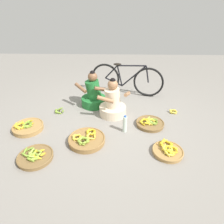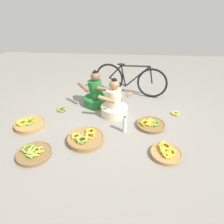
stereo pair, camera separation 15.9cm
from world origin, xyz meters
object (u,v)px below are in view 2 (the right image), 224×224
at_px(bicycle_leaning, 130,80).
at_px(banana_basket_back_center, 34,153).
at_px(vendor_woman_front, 114,104).
at_px(banana_basket_mid_right, 86,138).
at_px(banana_basket_front_right, 30,124).
at_px(banana_basket_front_left, 151,124).
at_px(vendor_woman_behind, 96,94).
at_px(loose_bananas_mid_left, 62,109).
at_px(water_bottle, 125,125).
at_px(loose_bananas_near_bicycle, 176,113).
at_px(banana_basket_front_center, 166,153).

xyz_separation_m(bicycle_leaning, banana_basket_back_center, (-1.37, -2.23, -0.32)).
xyz_separation_m(vendor_woman_front, banana_basket_mid_right, (-0.40, -0.86, -0.19)).
xyz_separation_m(banana_basket_front_right, banana_basket_front_left, (2.15, 0.20, -0.01)).
bearing_deg(vendor_woman_behind, banana_basket_mid_right, -89.14).
xyz_separation_m(vendor_woman_front, loose_bananas_mid_left, (-1.08, 0.06, -0.21)).
height_order(banana_basket_back_center, banana_basket_front_right, banana_basket_front_right).
height_order(banana_basket_mid_right, water_bottle, water_bottle).
distance_m(vendor_woman_front, loose_bananas_near_bicycle, 1.24).
xyz_separation_m(banana_basket_front_right, water_bottle, (1.69, -0.01, 0.10)).
height_order(vendor_woman_front, vendor_woman_behind, vendor_woman_behind).
bearing_deg(vendor_woman_front, loose_bananas_near_bicycle, 4.54).
height_order(vendor_woman_front, banana_basket_back_center, vendor_woman_front).
relative_size(bicycle_leaning, banana_basket_front_left, 3.29).
height_order(banana_basket_front_left, loose_bananas_near_bicycle, banana_basket_front_left).
relative_size(banana_basket_front_left, water_bottle, 1.60).
bearing_deg(loose_bananas_near_bicycle, vendor_woman_front, -175.46).
height_order(bicycle_leaning, banana_basket_front_left, bicycle_leaning).
xyz_separation_m(banana_basket_back_center, loose_bananas_mid_left, (-0.00, 1.30, -0.01)).
relative_size(banana_basket_front_center, loose_bananas_near_bicycle, 2.80).
distance_m(bicycle_leaning, banana_basket_front_left, 1.43).
relative_size(banana_basket_mid_right, banana_basket_front_left, 1.16).
height_order(banana_basket_front_center, banana_basket_mid_right, banana_basket_mid_right).
relative_size(vendor_woman_behind, banana_basket_front_right, 1.47).
bearing_deg(banana_basket_front_left, loose_bananas_mid_left, 166.92).
height_order(vendor_woman_front, banana_basket_front_center, vendor_woman_front).
relative_size(banana_basket_front_right, banana_basket_mid_right, 0.89).
distance_m(vendor_woman_front, loose_bananas_mid_left, 1.11).
height_order(banana_basket_front_right, loose_bananas_mid_left, banana_basket_front_right).
relative_size(banana_basket_front_center, banana_basket_back_center, 0.90).
distance_m(banana_basket_front_center, banana_basket_mid_right, 1.26).
bearing_deg(loose_bananas_near_bicycle, banana_basket_front_right, -166.48).
bearing_deg(loose_bananas_near_bicycle, banana_basket_front_center, -107.71).
height_order(banana_basket_front_center, loose_bananas_mid_left, banana_basket_front_center).
bearing_deg(banana_basket_front_center, banana_basket_front_right, 167.09).
relative_size(loose_bananas_mid_left, loose_bananas_near_bicycle, 1.17).
distance_m(banana_basket_mid_right, loose_bananas_near_bicycle, 1.88).
bearing_deg(loose_bananas_mid_left, bicycle_leaning, 34.01).
bearing_deg(vendor_woman_behind, banana_basket_back_center, -112.33).
xyz_separation_m(bicycle_leaning, banana_basket_mid_right, (-0.68, -1.84, -0.30)).
bearing_deg(banana_basket_back_center, bicycle_leaning, 58.47).
relative_size(vendor_woman_behind, bicycle_leaning, 0.46).
distance_m(vendor_woman_behind, banana_basket_mid_right, 1.25).
distance_m(vendor_woman_front, banana_basket_mid_right, 0.97).
bearing_deg(banana_basket_back_center, loose_bananas_mid_left, 90.11).
relative_size(vendor_woman_front, bicycle_leaning, 0.46).
height_order(loose_bananas_mid_left, loose_bananas_near_bicycle, loose_bananas_mid_left).
bearing_deg(water_bottle, banana_basket_front_right, 179.80).
bearing_deg(banana_basket_front_center, vendor_woman_behind, 130.83).
bearing_deg(bicycle_leaning, loose_bananas_mid_left, -145.99).
distance_m(banana_basket_front_left, water_bottle, 0.52).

